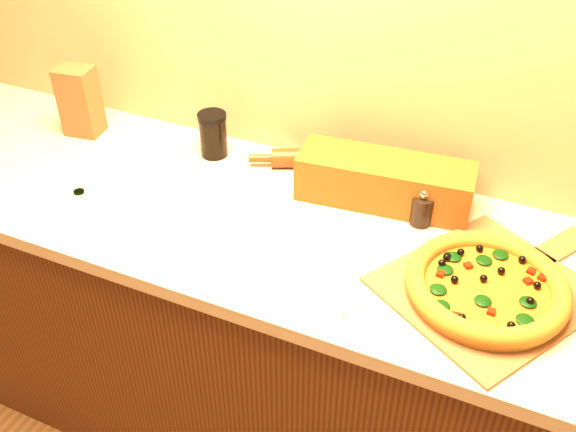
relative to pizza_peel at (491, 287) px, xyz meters
The scene contains 10 objects.
cabinet 0.71m from the pizza_peel, behind, with size 2.80×0.65×0.86m, color #421E0E.
countertop 0.53m from the pizza_peel, behind, with size 2.84×0.68×0.04m, color beige.
pizza_peel is the anchor object (origin of this frame).
pizza 0.05m from the pizza_peel, 104.34° to the right, with size 0.36×0.36×0.05m.
bottle_cap 1.10m from the pizza_peel, behind, with size 0.03×0.03×0.01m, color black.
pepper_grinder 0.27m from the pizza_peel, 140.80° to the left, with size 0.06×0.06×0.11m.
rolling_pin 0.63m from the pizza_peel, 149.75° to the left, with size 0.38×0.20×0.06m.
bread_bag 0.40m from the pizza_peel, 145.31° to the left, with size 0.46×0.15×0.13m, color brown.
paper_bag 1.32m from the pizza_peel, behind, with size 0.11×0.09×0.21m, color brown.
dark_jar 0.90m from the pizza_peel, 163.81° to the left, with size 0.08×0.08×0.14m.
Camera 1 is at (0.55, 0.23, 1.91)m, focal length 40.00 mm.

